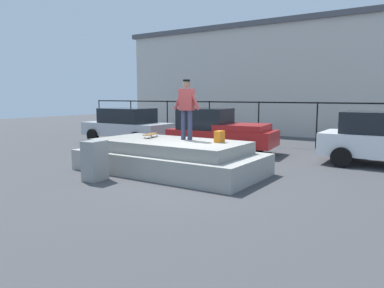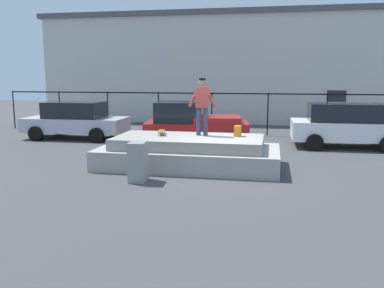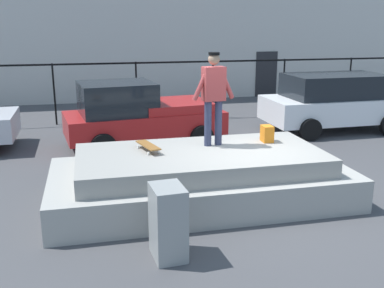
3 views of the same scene
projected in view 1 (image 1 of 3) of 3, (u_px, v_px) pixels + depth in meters
ground_plane at (192, 177)px, 10.27m from camera, size 60.00×60.00×0.00m
concrete_ledge at (170, 157)px, 10.97m from camera, size 5.52×2.71×0.94m
skateboarder at (187, 105)px, 10.91m from camera, size 0.87×0.29×1.78m
skateboard at (151, 134)px, 11.64m from camera, size 0.39×0.79×0.12m
backpack at (219, 137)px, 10.41m from camera, size 0.21×0.29×0.33m
car_silver_sedan_near at (127, 125)px, 18.18m from camera, size 4.54×2.23×1.65m
car_red_pickup_mid at (219, 131)px, 14.72m from camera, size 4.38×2.48×1.75m
utility_box at (95, 161)px, 9.84m from camera, size 0.49×0.63×1.07m
fence_row at (287, 115)px, 16.41m from camera, size 24.06×0.06×2.00m
warehouse_building at (328, 79)px, 22.00m from camera, size 25.35×6.39×6.51m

